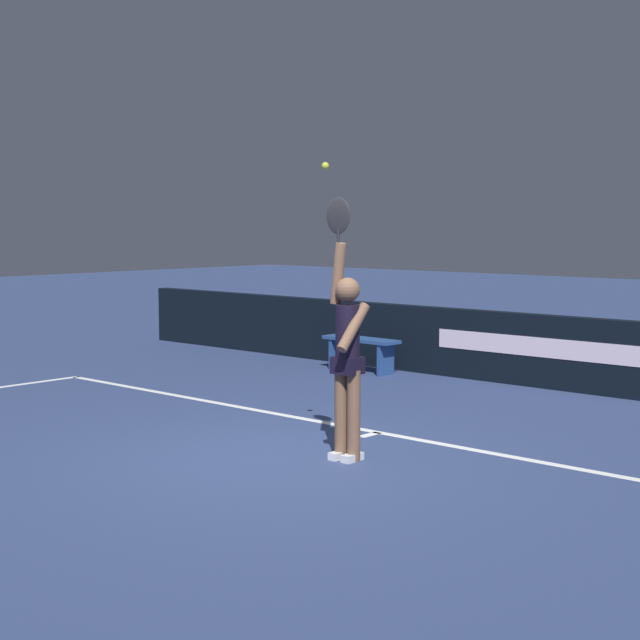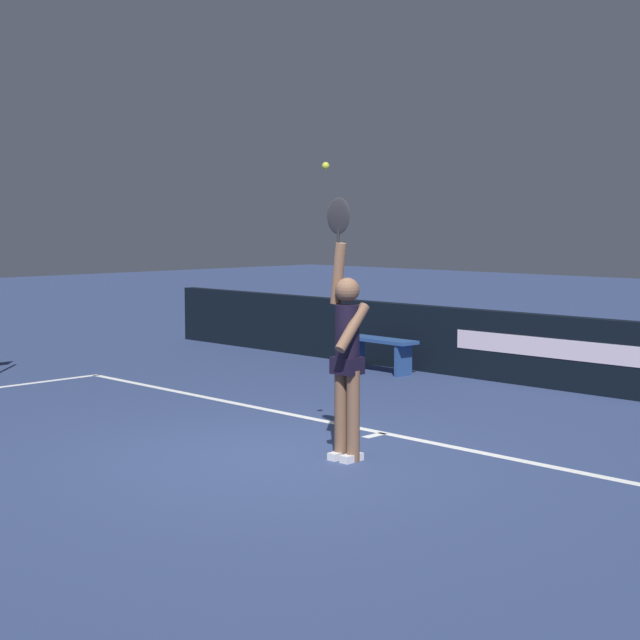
{
  "view_description": "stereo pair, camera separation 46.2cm",
  "coord_description": "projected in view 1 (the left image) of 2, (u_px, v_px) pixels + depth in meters",
  "views": [
    {
      "loc": [
        6.42,
        -6.53,
        2.24
      ],
      "look_at": [
        0.29,
        0.27,
        1.32
      ],
      "focal_mm": 55.15,
      "sensor_mm": 36.0,
      "label": 1
    },
    {
      "loc": [
        6.75,
        -6.22,
        2.24
      ],
      "look_at": [
        0.29,
        0.27,
        1.32
      ],
      "focal_mm": 55.15,
      "sensor_mm": 36.0,
      "label": 2
    }
  ],
  "objects": [
    {
      "name": "back_wall",
      "position": [
        553.0,
        352.0,
        13.17
      ],
      "size": [
        16.45,
        0.21,
        0.99
      ],
      "color": "black",
      "rests_on": "ground"
    },
    {
      "name": "ground_plane",
      "position": [
        278.0,
        458.0,
        9.33
      ],
      "size": [
        60.0,
        60.0,
        0.0
      ],
      "primitive_type": "plane",
      "color": "navy"
    },
    {
      "name": "tennis_ball",
      "position": [
        325.0,
        166.0,
        9.12
      ],
      "size": [
        0.07,
        0.07,
        0.07
      ],
      "color": "#D2DB38"
    },
    {
      "name": "tennis_player",
      "position": [
        347.0,
        352.0,
        9.17
      ],
      "size": [
        0.43,
        0.43,
        2.47
      ],
      "color": "brown",
      "rests_on": "ground"
    },
    {
      "name": "court_lines",
      "position": [
        177.0,
        483.0,
        8.41
      ],
      "size": [
        11.31,
        5.67,
        0.0
      ],
      "color": "white",
      "rests_on": "ground"
    },
    {
      "name": "courtside_bench_near",
      "position": [
        361.0,
        347.0,
        14.64
      ],
      "size": [
        1.29,
        0.42,
        0.51
      ],
      "color": "#274887",
      "rests_on": "ground"
    }
  ]
}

